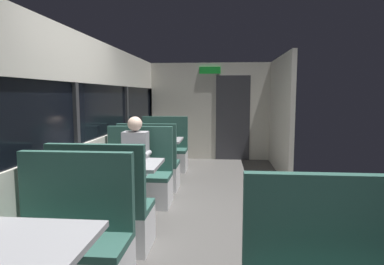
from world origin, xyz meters
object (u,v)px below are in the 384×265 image
bench_mid_window_facing_end (103,217)px  seated_passenger (136,168)px  dining_table_near_window (11,258)px  bench_far_window_facing_end (149,169)px  bench_far_window_facing_entry (164,154)px  dining_table_far_window (157,144)px  bench_near_window_facing_entry (70,252)px  dining_table_mid_window (123,171)px  bench_mid_window_facing_entry (138,181)px

bench_mid_window_facing_end → seated_passenger: 1.34m
dining_table_near_window → bench_far_window_facing_end: (0.00, 3.60, -0.31)m
dining_table_near_window → bench_far_window_facing_end: 3.62m
bench_far_window_facing_end → bench_far_window_facing_entry: 1.40m
bench_far_window_facing_entry → bench_far_window_facing_end: bearing=-90.0°
bench_mid_window_facing_end → dining_table_far_window: 2.87m
dining_table_far_window → bench_far_window_facing_entry: bench_far_window_facing_entry is taller
bench_near_window_facing_entry → dining_table_near_window: bearing=-90.0°
bench_near_window_facing_entry → dining_table_far_window: bench_near_window_facing_entry is taller
bench_mid_window_facing_end → dining_table_near_window: bearing=-90.0°
dining_table_mid_window → bench_mid_window_facing_entry: (0.00, 0.70, -0.31)m
bench_far_window_facing_end → dining_table_near_window: bearing=-90.0°
bench_far_window_facing_end → seated_passenger: (0.00, -0.82, 0.21)m
dining_table_far_window → bench_far_window_facing_entry: (0.00, 0.70, -0.31)m
bench_near_window_facing_entry → bench_far_window_facing_entry: size_ratio=1.00×
bench_far_window_facing_end → bench_far_window_facing_entry: bearing=90.0°
dining_table_far_window → bench_far_window_facing_end: bench_far_window_facing_end is taller
dining_table_near_window → seated_passenger: size_ratio=0.71×
dining_table_near_window → bench_near_window_facing_entry: (0.00, 0.70, -0.31)m
dining_table_mid_window → seated_passenger: 0.64m
bench_near_window_facing_entry → dining_table_mid_window: bearing=90.0°
bench_near_window_facing_entry → bench_mid_window_facing_end: 0.75m
bench_far_window_facing_entry → seated_passenger: seated_passenger is taller
dining_table_near_window → bench_mid_window_facing_entry: bench_mid_window_facing_entry is taller
bench_far_window_facing_entry → dining_table_far_window: bearing=-90.0°
dining_table_far_window → seated_passenger: bearing=-90.0°
bench_mid_window_facing_end → bench_far_window_facing_end: (0.00, 2.15, 0.00)m
bench_mid_window_facing_entry → seated_passenger: 0.22m
bench_mid_window_facing_end → bench_far_window_facing_end: bearing=90.0°
bench_mid_window_facing_entry → seated_passenger: size_ratio=0.87×
bench_mid_window_facing_entry → dining_table_near_window: bearing=-90.0°
bench_mid_window_facing_entry → seated_passenger: seated_passenger is taller
bench_near_window_facing_entry → bench_mid_window_facing_entry: (0.00, 2.15, 0.00)m
bench_mid_window_facing_end → bench_mid_window_facing_entry: (0.00, 1.40, 0.00)m
dining_table_mid_window → bench_far_window_facing_entry: (0.00, 2.85, -0.31)m
bench_far_window_facing_entry → seated_passenger: bearing=-90.0°
dining_table_near_window → dining_table_far_window: size_ratio=1.00×
dining_table_far_window → bench_near_window_facing_entry: bearing=-90.0°
bench_mid_window_facing_end → dining_table_far_window: (0.00, 2.85, 0.31)m
dining_table_mid_window → dining_table_far_window: bearing=90.0°
bench_far_window_facing_end → seated_passenger: size_ratio=0.87×
seated_passenger → bench_far_window_facing_entry: bearing=90.0°
bench_near_window_facing_entry → dining_table_mid_window: size_ratio=1.22×
bench_near_window_facing_entry → seated_passenger: size_ratio=0.87×
bench_mid_window_facing_end → dining_table_far_window: bearing=90.0°
bench_far_window_facing_entry → dining_table_near_window: bearing=-90.0°
bench_mid_window_facing_end → dining_table_mid_window: bearing=90.0°
bench_near_window_facing_entry → seated_passenger: (0.00, 2.08, 0.21)m
dining_table_near_window → bench_near_window_facing_entry: bench_near_window_facing_entry is taller
dining_table_near_window → bench_mid_window_facing_entry: bearing=90.0°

